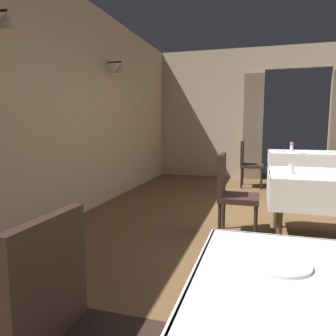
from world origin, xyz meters
TOP-DOWN VIEW (x-y plane):
  - ground at (0.00, 0.00)m, footprint 10.08×10.08m
  - wall_left at (-3.20, 0.00)m, footprint 0.49×8.40m
  - wall_back at (0.00, 4.18)m, footprint 6.40×0.27m
  - dining_table_far at (0.10, 2.86)m, footprint 1.36×1.07m
  - chair_near_left at (-1.32, -2.72)m, footprint 0.44×0.44m
  - chair_mid_left at (-1.02, -0.03)m, footprint 0.44×0.44m
  - chair_far_left at (-0.97, 2.98)m, footprint 0.44×0.44m
  - plate_near_c at (-0.65, -2.48)m, footprint 0.23×0.23m
  - glass_mid_b at (-0.41, -0.12)m, footprint 0.07×0.07m
  - flower_vase_far at (-0.16, 2.93)m, footprint 0.07×0.07m
  - plate_far_b at (-0.39, 2.77)m, footprint 0.23×0.23m
  - plate_far_c at (-0.06, 2.48)m, footprint 0.23×0.23m
  - plate_far_d at (0.43, 2.79)m, footprint 0.22×0.22m

SIDE VIEW (x-z plane):
  - ground at x=0.00m, z-range 0.00..0.00m
  - chair_near_left at x=-1.32m, z-range 0.05..0.98m
  - chair_mid_left at x=-1.02m, z-range 0.05..0.98m
  - chair_far_left at x=-0.97m, z-range 0.05..0.98m
  - dining_table_far at x=0.10m, z-range 0.29..1.04m
  - plate_near_c at x=-0.65m, z-range 0.75..0.76m
  - plate_far_b at x=-0.39m, z-range 0.75..0.76m
  - plate_far_c at x=-0.06m, z-range 0.75..0.76m
  - plate_far_d at x=0.43m, z-range 0.75..0.76m
  - glass_mid_b at x=-0.41m, z-range 0.75..0.86m
  - flower_vase_far at x=-0.16m, z-range 0.76..0.94m
  - wall_left at x=-3.20m, z-range 0.01..3.01m
  - wall_back at x=0.00m, z-range 0.01..3.01m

